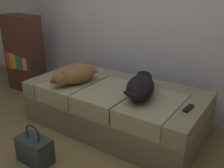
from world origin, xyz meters
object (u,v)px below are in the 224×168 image
object	(u,v)px
handbag	(35,149)
dog_tan	(75,74)
dog_dark	(141,86)
bookshelf	(24,54)
tv_remote	(188,108)
couch	(115,107)

from	to	relation	value
handbag	dog_tan	bearing A→B (deg)	102.87
dog_dark	handbag	bearing A→B (deg)	-123.90
handbag	bookshelf	world-z (taller)	bookshelf
tv_remote	handbag	xyz separation A→B (m)	(-1.07, -0.85, -0.36)
dog_dark	handbag	size ratio (longest dim) A/B	1.59
bookshelf	dog_tan	bearing A→B (deg)	-14.12
dog_tan	handbag	xyz separation A→B (m)	(0.17, -0.76, -0.45)
handbag	bookshelf	bearing A→B (deg)	143.33
dog_tan	handbag	bearing A→B (deg)	-77.13
couch	dog_tan	size ratio (longest dim) A/B	3.11
dog_tan	dog_dark	xyz separation A→B (m)	(0.76, 0.11, 0.00)
couch	dog_tan	distance (m)	0.56
couch	bookshelf	distance (m)	1.73
couch	dog_tan	bearing A→B (deg)	-158.85
couch	handbag	size ratio (longest dim) A/B	5.02
handbag	bookshelf	distance (m)	1.86
dog_tan	handbag	distance (m)	0.90
couch	handbag	xyz separation A→B (m)	(-0.24, -0.92, -0.11)
bookshelf	handbag	bearing A→B (deg)	-36.67
tv_remote	bookshelf	bearing A→B (deg)	179.80
dog_dark	handbag	world-z (taller)	dog_dark
tv_remote	handbag	world-z (taller)	tv_remote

